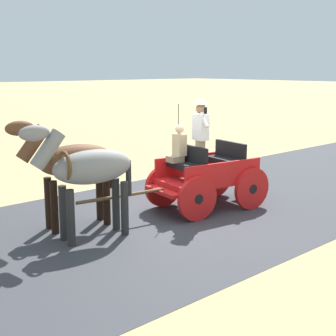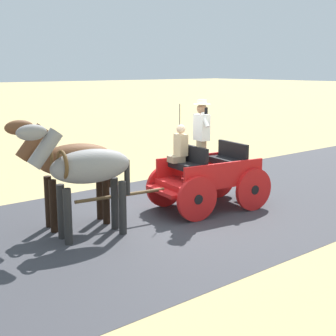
# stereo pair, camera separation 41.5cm
# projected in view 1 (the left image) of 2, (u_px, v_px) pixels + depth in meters

# --- Properties ---
(ground_plane) EXTENTS (200.00, 200.00, 0.00)m
(ground_plane) POSITION_uv_depth(u_px,v_px,m) (175.00, 215.00, 10.54)
(ground_plane) COLOR tan
(road_surface) EXTENTS (6.27, 160.00, 0.01)m
(road_surface) POSITION_uv_depth(u_px,v_px,m) (175.00, 215.00, 10.54)
(road_surface) COLOR #38383D
(road_surface) RESTS_ON ground
(horse_drawn_carriage) EXTENTS (1.73, 4.51, 2.50)m
(horse_drawn_carriage) POSITION_uv_depth(u_px,v_px,m) (205.00, 174.00, 10.89)
(horse_drawn_carriage) COLOR red
(horse_drawn_carriage) RESTS_ON ground
(horse_near_side) EXTENTS (0.78, 2.15, 2.21)m
(horse_near_side) POSITION_uv_depth(u_px,v_px,m) (87.00, 170.00, 8.83)
(horse_near_side) COLOR gray
(horse_near_side) RESTS_ON ground
(horse_off_side) EXTENTS (0.84, 2.15, 2.21)m
(horse_off_side) POSITION_uv_depth(u_px,v_px,m) (71.00, 163.00, 9.46)
(horse_off_side) COLOR brown
(horse_off_side) RESTS_ON ground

